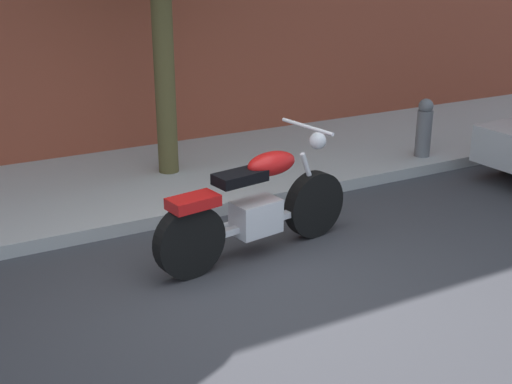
% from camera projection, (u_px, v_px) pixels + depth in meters
% --- Properties ---
extents(ground_plane, '(60.00, 60.00, 0.00)m').
position_uv_depth(ground_plane, '(263.00, 291.00, 5.74)').
color(ground_plane, '#38383D').
extents(sidewalk, '(25.19, 2.53, 0.14)m').
position_uv_depth(sidewalk, '(145.00, 182.00, 8.15)').
color(sidewalk, '#ABABAB').
rests_on(sidewalk, ground).
extents(motorcycle, '(2.12, 0.71, 1.17)m').
position_uv_depth(motorcycle, '(256.00, 208.00, 6.26)').
color(motorcycle, black).
rests_on(motorcycle, ground).
extents(fire_hydrant, '(0.20, 0.20, 0.91)m').
position_uv_depth(fire_hydrant, '(424.00, 133.00, 8.81)').
color(fire_hydrant, slate).
rests_on(fire_hydrant, ground).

